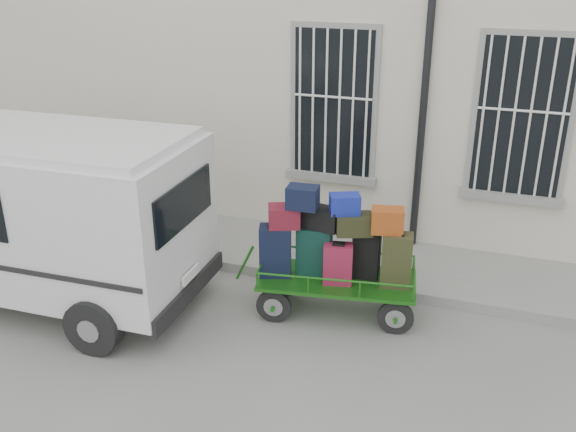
{
  "coord_description": "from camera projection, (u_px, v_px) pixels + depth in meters",
  "views": [
    {
      "loc": [
        2.07,
        -6.31,
        4.43
      ],
      "look_at": [
        -0.45,
        1.0,
        1.18
      ],
      "focal_mm": 40.0,
      "sensor_mm": 36.0,
      "label": 1
    }
  ],
  "objects": [
    {
      "name": "van",
      "position": [
        26.0,
        205.0,
        8.34
      ],
      "size": [
        4.68,
        2.2,
        2.33
      ],
      "rotation": [
        0.0,
        0.0,
        0.02
      ],
      "color": "silver",
      "rests_on": "ground"
    },
    {
      "name": "ground",
      "position": [
        296.0,
        340.0,
        7.83
      ],
      "size": [
        80.0,
        80.0,
        0.0
      ],
      "primitive_type": "plane",
      "color": "slate",
      "rests_on": "ground"
    },
    {
      "name": "building",
      "position": [
        393.0,
        34.0,
        11.47
      ],
      "size": [
        24.0,
        5.15,
        6.0
      ],
      "color": "beige",
      "rests_on": "ground"
    },
    {
      "name": "sidewalk",
      "position": [
        342.0,
        258.0,
        9.72
      ],
      "size": [
        24.0,
        1.7,
        0.15
      ],
      "primitive_type": "cube",
      "color": "gray",
      "rests_on": "ground"
    },
    {
      "name": "luggage_cart",
      "position": [
        334.0,
        252.0,
        8.07
      ],
      "size": [
        2.38,
        1.19,
        1.75
      ],
      "rotation": [
        0.0,
        0.0,
        0.15
      ],
      "color": "black",
      "rests_on": "ground"
    }
  ]
}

